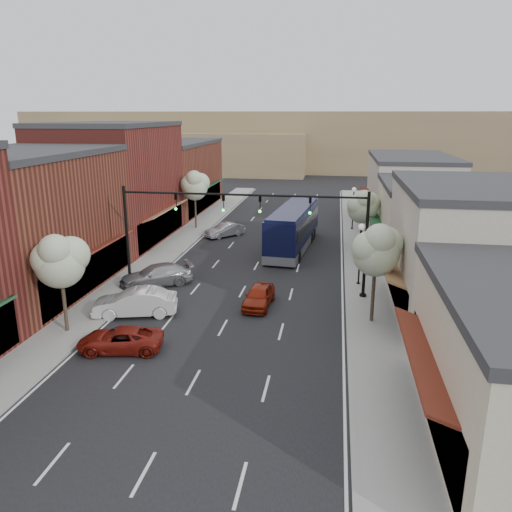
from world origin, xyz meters
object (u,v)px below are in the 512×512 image
at_px(parked_car_a, 120,340).
at_px(red_hatchback, 259,296).
at_px(signal_mast_right, 329,228).
at_px(parked_car_c, 156,275).
at_px(lamp_post_near, 361,244).
at_px(signal_mast_left, 159,222).
at_px(parked_car_b, 135,303).
at_px(parked_car_e, 225,230).
at_px(tree_left_near, 60,260).
at_px(coach_bus, 293,227).
at_px(tree_right_far, 363,206).
at_px(tree_right_near, 377,249).
at_px(tree_left_far, 195,185).
at_px(lamp_post_far, 353,201).

bearing_deg(parked_car_a, red_hatchback, 130.45).
bearing_deg(red_hatchback, signal_mast_right, 34.03).
bearing_deg(parked_car_c, lamp_post_near, 68.04).
bearing_deg(lamp_post_near, signal_mast_left, -169.44).
bearing_deg(parked_car_a, parked_car_b, -176.55).
bearing_deg(parked_car_e, tree_left_near, -57.37).
bearing_deg(red_hatchback, coach_bus, 89.91).
height_order(tree_left_near, parked_car_c, tree_left_near).
distance_m(tree_left_near, parked_car_a, 5.42).
height_order(parked_car_c, parked_car_e, parked_car_c).
bearing_deg(parked_car_e, parked_car_c, -54.61).
relative_size(parked_car_a, parked_car_b, 0.88).
relative_size(tree_right_far, parked_car_a, 1.26).
height_order(tree_right_near, parked_car_c, tree_right_near).
bearing_deg(parked_car_e, tree_left_far, -175.84).
xyz_separation_m(tree_right_far, tree_left_far, (-16.60, 6.00, 0.61)).
relative_size(lamp_post_near, lamp_post_far, 1.00).
distance_m(tree_left_near, coach_bus, 22.50).
relative_size(lamp_post_far, parked_car_b, 0.90).
bearing_deg(tree_right_far, parked_car_a, -120.89).
xyz_separation_m(lamp_post_far, red_hatchback, (-6.30, -22.42, -2.34)).
relative_size(tree_right_near, lamp_post_far, 1.34).
bearing_deg(lamp_post_near, tree_left_far, 136.11).
bearing_deg(tree_left_near, parked_car_a, -21.83).
relative_size(lamp_post_far, parked_car_c, 0.88).
xyz_separation_m(tree_right_far, tree_left_near, (-16.60, -20.00, 0.23)).
xyz_separation_m(signal_mast_left, parked_car_c, (-0.58, 0.37, -3.89)).
xyz_separation_m(lamp_post_far, parked_car_e, (-12.40, -4.86, -2.34)).
bearing_deg(signal_mast_left, parked_car_b, -89.12).
distance_m(tree_left_near, parked_car_c, 9.35).
distance_m(parked_car_a, parked_car_c, 10.07).
xyz_separation_m(signal_mast_right, tree_left_near, (-13.87, -8.05, -0.40)).
relative_size(tree_right_far, lamp_post_near, 1.22).
bearing_deg(lamp_post_far, coach_bus, -122.76).
height_order(signal_mast_left, lamp_post_near, signal_mast_left).
bearing_deg(tree_left_near, parked_car_c, 76.31).
height_order(tree_right_far, parked_car_b, tree_right_far).
bearing_deg(tree_right_far, tree_left_far, 160.13).
bearing_deg(tree_right_near, parked_car_a, -156.86).
xyz_separation_m(tree_left_near, tree_left_far, (-0.00, 26.00, 0.38)).
height_order(tree_left_near, parked_car_e, tree_left_near).
height_order(lamp_post_far, parked_car_c, lamp_post_far).
bearing_deg(parked_car_a, signal_mast_right, 123.89).
height_order(signal_mast_left, parked_car_c, signal_mast_left).
relative_size(signal_mast_right, parked_car_a, 1.91).
relative_size(coach_bus, parked_car_c, 2.47).
height_order(signal_mast_right, red_hatchback, signal_mast_right).
bearing_deg(parked_car_b, tree_right_near, 79.28).
distance_m(tree_left_near, red_hatchback, 11.81).
height_order(tree_right_far, lamp_post_near, tree_right_far).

